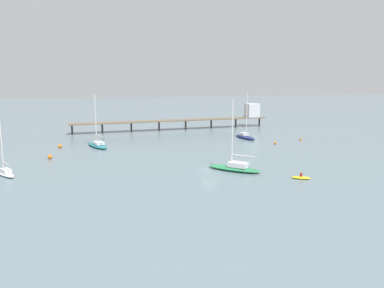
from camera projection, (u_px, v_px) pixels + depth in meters
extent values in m
plane|color=slate|center=(210.00, 170.00, 66.55)|extent=(400.00, 400.00, 0.00)
cube|color=brown|center=(172.00, 120.00, 112.31)|extent=(56.93, 10.61, 0.30)
cylinder|color=#38332D|center=(72.00, 130.00, 104.39)|extent=(0.50, 0.50, 2.58)
cylinder|color=#38332D|center=(102.00, 128.00, 106.73)|extent=(0.50, 0.50, 2.58)
cylinder|color=#38332D|center=(131.00, 127.00, 109.06)|extent=(0.50, 0.50, 2.58)
cylinder|color=#38332D|center=(159.00, 126.00, 111.40)|extent=(0.50, 0.50, 2.58)
cylinder|color=#38332D|center=(186.00, 125.00, 113.73)|extent=(0.50, 0.50, 2.58)
cylinder|color=#38332D|center=(211.00, 124.00, 116.07)|extent=(0.50, 0.50, 2.58)
cylinder|color=#38332D|center=(236.00, 123.00, 118.40)|extent=(0.50, 0.50, 2.58)
cylinder|color=#38332D|center=(259.00, 122.00, 120.74)|extent=(0.50, 0.50, 2.58)
cube|color=silver|center=(252.00, 110.00, 119.32)|extent=(4.00, 4.00, 4.02)
ellipsoid|color=#287F4C|center=(234.00, 169.00, 66.23)|extent=(8.83, 8.06, 0.73)
cube|color=silver|center=(238.00, 165.00, 65.72)|extent=(3.69, 3.53, 0.81)
cylinder|color=silver|center=(232.00, 133.00, 65.38)|extent=(0.23, 0.23, 11.20)
cylinder|color=silver|center=(243.00, 156.00, 65.01)|extent=(3.30, 2.84, 0.19)
ellipsoid|color=navy|center=(245.00, 137.00, 98.15)|extent=(4.27, 7.95, 0.70)
cube|color=silver|center=(244.00, 134.00, 98.56)|extent=(2.00, 2.32, 0.71)
cylinder|color=silver|center=(247.00, 115.00, 96.80)|extent=(0.21, 0.21, 10.66)
cylinder|color=silver|center=(242.00, 127.00, 98.96)|extent=(1.19, 3.44, 0.17)
ellipsoid|color=white|center=(5.00, 173.00, 63.52)|extent=(5.12, 6.61, 0.54)
cube|color=silver|center=(6.00, 171.00, 63.03)|extent=(2.24, 2.59, 0.56)
cylinder|color=silver|center=(2.00, 146.00, 62.96)|extent=(0.20, 0.20, 8.45)
cylinder|color=silver|center=(6.00, 163.00, 62.49)|extent=(1.61, 2.33, 0.16)
ellipsoid|color=#1E727A|center=(97.00, 145.00, 87.25)|extent=(5.96, 9.04, 0.66)
cube|color=silver|center=(99.00, 143.00, 86.57)|extent=(2.76, 3.20, 0.57)
cylinder|color=silver|center=(96.00, 119.00, 86.56)|extent=(0.23, 0.23, 10.95)
cylinder|color=silver|center=(100.00, 136.00, 85.60)|extent=(1.78, 3.66, 0.18)
ellipsoid|color=yellow|center=(301.00, 178.00, 61.27)|extent=(3.15, 2.43, 0.35)
cylinder|color=maroon|center=(301.00, 175.00, 61.19)|extent=(0.48, 0.48, 0.55)
sphere|color=tan|center=(301.00, 172.00, 61.12)|extent=(0.24, 0.24, 0.24)
sphere|color=orange|center=(301.00, 139.00, 95.73)|extent=(0.55, 0.55, 0.55)
sphere|color=orange|center=(50.00, 157.00, 75.12)|extent=(0.87, 0.87, 0.87)
sphere|color=orange|center=(275.00, 143.00, 90.32)|extent=(0.61, 0.61, 0.61)
sphere|color=orange|center=(60.00, 146.00, 86.08)|extent=(0.82, 0.82, 0.82)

